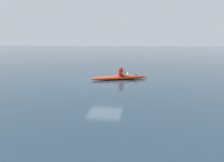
% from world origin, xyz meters
% --- Properties ---
extents(ground_plane, '(160.00, 160.00, 0.00)m').
position_xyz_m(ground_plane, '(0.00, 0.00, 0.00)').
color(ground_plane, '#233847').
extents(kayak, '(4.38, 2.22, 0.30)m').
position_xyz_m(kayak, '(-1.01, -0.77, 0.15)').
color(kayak, red).
rests_on(kayak, ground).
extents(kayaker, '(0.88, 2.23, 0.71)m').
position_xyz_m(kayaker, '(-1.15, -0.82, 0.58)').
color(kayaker, red).
rests_on(kayaker, kayak).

